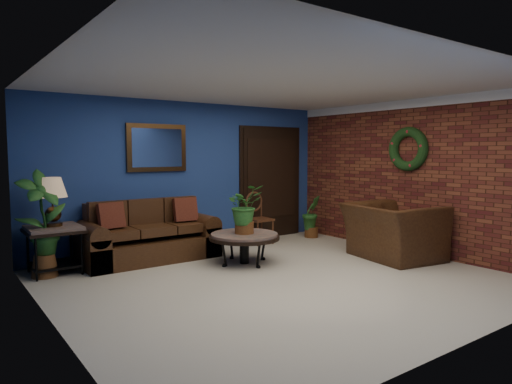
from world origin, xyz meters
TOP-DOWN VIEW (x-y plane):
  - floor at (0.00, 0.00)m, footprint 5.50×5.50m
  - wall_back at (0.00, 2.50)m, footprint 5.50×0.04m
  - wall_left at (-2.75, 0.00)m, footprint 0.04×5.00m
  - wall_right_brick at (2.75, 0.00)m, footprint 0.04×5.00m
  - ceiling at (0.00, 0.00)m, footprint 5.50×5.00m
  - crown_molding at (2.72, 0.00)m, footprint 0.03×5.00m
  - wall_mirror at (-0.60, 2.46)m, footprint 1.02×0.06m
  - closet_door at (1.75, 2.47)m, footprint 1.44×0.06m
  - wreath at (2.69, 0.05)m, footprint 0.16×0.72m
  - sofa at (-0.94, 2.08)m, footprint 2.04×0.88m
  - coffee_table at (0.11, 0.99)m, footprint 1.05×1.05m
  - end_table at (-2.30, 2.05)m, footprint 0.71×0.71m
  - table_lamp at (-2.30, 2.05)m, footprint 0.38×0.38m
  - side_chair at (1.17, 2.12)m, footprint 0.40×0.40m
  - armchair at (2.15, -0.11)m, footprint 1.35×1.48m
  - coffee_plant at (0.11, 0.99)m, footprint 0.55×0.48m
  - floor_plant at (2.35, 1.95)m, footprint 0.40×0.34m
  - tall_plant at (-2.45, 1.95)m, footprint 0.67×0.50m

SIDE VIEW (x-z plane):
  - floor at x=0.00m, z-range 0.00..0.00m
  - sofa at x=-0.94m, z-range -0.16..0.76m
  - coffee_table at x=0.11m, z-range 0.17..0.62m
  - floor_plant at x=2.35m, z-range 0.01..0.83m
  - armchair at x=2.15m, z-range 0.00..0.85m
  - end_table at x=-2.30m, z-range 0.17..0.83m
  - side_chair at x=1.17m, z-range 0.06..0.99m
  - tall_plant at x=-2.45m, z-range 0.06..1.48m
  - coffee_plant at x=0.11m, z-range 0.49..1.21m
  - closet_door at x=1.75m, z-range -0.04..2.14m
  - table_lamp at x=-2.30m, z-range 0.75..1.38m
  - wall_back at x=0.00m, z-range 0.00..2.50m
  - wall_left at x=-2.75m, z-range 0.00..2.50m
  - wall_right_brick at x=2.75m, z-range 0.00..2.50m
  - wreath at x=2.69m, z-range 1.34..2.06m
  - wall_mirror at x=-0.60m, z-range 1.33..2.10m
  - crown_molding at x=2.72m, z-range 2.36..2.50m
  - ceiling at x=0.00m, z-range 2.49..2.51m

